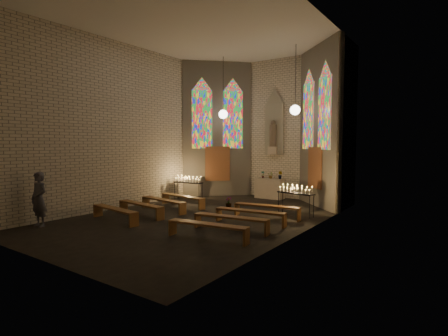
{
  "coord_description": "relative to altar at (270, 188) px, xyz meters",
  "views": [
    {
      "loc": [
        8.08,
        -10.15,
        2.75
      ],
      "look_at": [
        0.01,
        1.43,
        1.76
      ],
      "focal_mm": 28.0,
      "sensor_mm": 36.0,
      "label": 1
    }
  ],
  "objects": [
    {
      "name": "votive_stand_right",
      "position": [
        2.76,
        -3.17,
        0.44
      ],
      "size": [
        1.53,
        0.62,
        1.1
      ],
      "rotation": [
        0.0,
        0.0,
        -0.18
      ],
      "color": "black",
      "rests_on": "ground"
    },
    {
      "name": "flower_vase_right",
      "position": [
        0.55,
        0.08,
        0.7
      ],
      "size": [
        0.26,
        0.23,
        0.4
      ],
      "primitive_type": "imported",
      "rotation": [
        0.0,
        0.0,
        -0.29
      ],
      "color": "#4C723F",
      "rests_on": "altar"
    },
    {
      "name": "aisle_flower_pot",
      "position": [
        -0.22,
        -3.35,
        -0.27
      ],
      "size": [
        0.28,
        0.28,
        0.47
      ],
      "primitive_type": "imported",
      "rotation": [
        0.0,
        0.0,
        0.09
      ],
      "color": "#4C723F",
      "rests_on": "ground"
    },
    {
      "name": "floor",
      "position": [
        0.0,
        -5.45,
        -0.5
      ],
      "size": [
        12.0,
        12.0,
        0.0
      ],
      "primitive_type": "plane",
      "color": "black",
      "rests_on": "ground"
    },
    {
      "name": "pew_left_0",
      "position": [
        -2.07,
        -4.2,
        -0.11
      ],
      "size": [
        2.51,
        0.68,
        0.48
      ],
      "rotation": [
        0.0,
        0.0,
        -0.14
      ],
      "color": "brown",
      "rests_on": "ground"
    },
    {
      "name": "pew_right_1",
      "position": [
        2.07,
        -5.4,
        -0.11
      ],
      "size": [
        2.51,
        0.68,
        0.48
      ],
      "rotation": [
        0.0,
        0.0,
        0.14
      ],
      "color": "brown",
      "rests_on": "ground"
    },
    {
      "name": "flower_vase_center",
      "position": [
        0.05,
        0.03,
        0.67
      ],
      "size": [
        0.3,
        0.26,
        0.33
      ],
      "primitive_type": "imported",
      "rotation": [
        0.0,
        0.0,
        -0.02
      ],
      "color": "#4C723F",
      "rests_on": "altar"
    },
    {
      "name": "pew_right_3",
      "position": [
        2.07,
        -7.8,
        -0.11
      ],
      "size": [
        2.51,
        0.68,
        0.48
      ],
      "rotation": [
        0.0,
        0.0,
        0.14
      ],
      "color": "brown",
      "rests_on": "ground"
    },
    {
      "name": "altar",
      "position": [
        0.0,
        0.0,
        0.0
      ],
      "size": [
        1.4,
        0.6,
        1.0
      ],
      "primitive_type": "cube",
      "color": "#B2A491",
      "rests_on": "ground"
    },
    {
      "name": "pew_left_2",
      "position": [
        -2.07,
        -6.6,
        -0.11
      ],
      "size": [
        2.51,
        0.68,
        0.48
      ],
      "rotation": [
        0.0,
        0.0,
        -0.14
      ],
      "color": "brown",
      "rests_on": "ground"
    },
    {
      "name": "votive_stand_left",
      "position": [
        -2.97,
        -2.78,
        0.45
      ],
      "size": [
        1.54,
        0.52,
        1.11
      ],
      "rotation": [
        0.0,
        0.0,
        0.11
      ],
      "color": "black",
      "rests_on": "ground"
    },
    {
      "name": "pew_left_3",
      "position": [
        -2.07,
        -7.8,
        -0.11
      ],
      "size": [
        2.51,
        0.68,
        0.48
      ],
      "rotation": [
        0.0,
        0.0,
        -0.14
      ],
      "color": "brown",
      "rests_on": "ground"
    },
    {
      "name": "pew_right_0",
      "position": [
        2.07,
        -4.2,
        -0.11
      ],
      "size": [
        2.51,
        0.68,
        0.48
      ],
      "rotation": [
        0.0,
        0.0,
        0.14
      ],
      "color": "brown",
      "rests_on": "ground"
    },
    {
      "name": "flower_vase_left",
      "position": [
        -0.41,
        0.05,
        0.68
      ],
      "size": [
        0.22,
        0.17,
        0.36
      ],
      "primitive_type": "imported",
      "rotation": [
        0.0,
        0.0,
        0.24
      ],
      "color": "#4C723F",
      "rests_on": "altar"
    },
    {
      "name": "visitor",
      "position": [
        -3.5,
        -9.71,
        0.41
      ],
      "size": [
        0.7,
        0.49,
        1.82
      ],
      "primitive_type": "imported",
      "rotation": [
        0.0,
        0.0,
        0.08
      ],
      "color": "#44434C",
      "rests_on": "ground"
    },
    {
      "name": "room",
      "position": [
        -0.0,
        -2.08,
        3.22
      ],
      "size": [
        8.22,
        12.43,
        7.0
      ],
      "color": "beige",
      "rests_on": "ground"
    },
    {
      "name": "pew_left_1",
      "position": [
        -2.07,
        -5.4,
        -0.11
      ],
      "size": [
        2.51,
        0.68,
        0.48
      ],
      "rotation": [
        0.0,
        0.0,
        -0.14
      ],
      "color": "brown",
      "rests_on": "ground"
    },
    {
      "name": "pew_right_2",
      "position": [
        2.07,
        -6.6,
        -0.11
      ],
      "size": [
        2.51,
        0.68,
        0.48
      ],
      "rotation": [
        0.0,
        0.0,
        0.14
      ],
      "color": "brown",
      "rests_on": "ground"
    }
  ]
}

